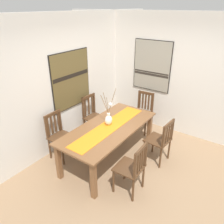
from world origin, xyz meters
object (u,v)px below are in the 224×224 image
object	(u,v)px
chair_3	(132,167)
painting_on_side_wall	(152,66)
dining_table	(109,131)
painting_on_back_wall	(71,80)
chair_1	(93,116)
chair_4	(160,140)
chair_0	(59,135)
centerpiece_vase	(109,119)
chair_2	(143,111)

from	to	relation	value
chair_3	painting_on_side_wall	bearing A→B (deg)	20.65
dining_table	painting_on_back_wall	xyz separation A→B (m)	(0.19, 1.11, 0.75)
chair_1	chair_4	bearing A→B (deg)	-90.71
painting_on_back_wall	painting_on_side_wall	bearing A→B (deg)	-33.25
chair_0	chair_1	bearing A→B (deg)	-1.49
chair_0	painting_on_back_wall	size ratio (longest dim) A/B	0.80
chair_0	chair_3	size ratio (longest dim) A/B	1.03
dining_table	chair_3	xyz separation A→B (m)	(-0.50, -0.81, -0.15)
chair_3	painting_on_back_wall	world-z (taller)	painting_on_back_wall
centerpiece_vase	chair_1	world-z (taller)	centerpiece_vase
chair_2	chair_4	world-z (taller)	chair_2
chair_2	painting_on_back_wall	bearing A→B (deg)	137.91
chair_3	painting_on_back_wall	bearing A→B (deg)	70.27
chair_1	chair_4	xyz separation A→B (m)	(-0.02, -1.67, -0.01)
dining_table	painting_on_side_wall	size ratio (longest dim) A/B	1.77
chair_0	painting_on_side_wall	world-z (taller)	painting_on_side_wall
chair_4	painting_on_back_wall	size ratio (longest dim) A/B	0.76
centerpiece_vase	chair_3	bearing A→B (deg)	-122.56
chair_2	painting_on_back_wall	world-z (taller)	painting_on_back_wall
chair_1	chair_4	world-z (taller)	chair_1
dining_table	painting_on_side_wall	bearing A→B (deg)	1.77
painting_on_back_wall	painting_on_side_wall	distance (m)	1.93
dining_table	chair_0	world-z (taller)	chair_0
chair_2	painting_on_back_wall	size ratio (longest dim) A/B	0.80
centerpiece_vase	chair_3	xyz separation A→B (m)	(-0.55, -0.86, -0.37)
centerpiece_vase	painting_on_back_wall	bearing A→B (deg)	82.57
chair_1	painting_on_side_wall	bearing A→B (deg)	-31.12
centerpiece_vase	chair_4	world-z (taller)	centerpiece_vase
dining_table	chair_4	world-z (taller)	chair_4
centerpiece_vase	chair_0	world-z (taller)	centerpiece_vase
centerpiece_vase	chair_4	xyz separation A→B (m)	(0.45, -0.89, -0.38)
dining_table	chair_2	size ratio (longest dim) A/B	2.19
chair_2	chair_4	size ratio (longest dim) A/B	1.05
chair_1	chair_2	bearing A→B (deg)	-42.62
dining_table	chair_3	bearing A→B (deg)	-121.45
chair_0	chair_4	xyz separation A→B (m)	(1.00, -1.70, -0.01)
dining_table	chair_1	size ratio (longest dim) A/B	2.13
chair_4	painting_on_side_wall	bearing A→B (deg)	34.57
chair_1	chair_2	distance (m)	1.20
dining_table	chair_4	size ratio (longest dim) A/B	2.29
chair_1	painting_on_side_wall	xyz separation A→B (m)	(1.28, -0.77, 1.01)
chair_0	centerpiece_vase	bearing A→B (deg)	-55.47
chair_2	chair_4	bearing A→B (deg)	-136.72
chair_1	chair_2	world-z (taller)	chair_1
chair_4	painting_on_back_wall	bearing A→B (deg)	99.00
centerpiece_vase	chair_4	distance (m)	1.07
chair_1	centerpiece_vase	bearing A→B (deg)	-121.08
chair_0	painting_on_side_wall	xyz separation A→B (m)	(2.30, -0.80, 1.01)
chair_0	chair_1	size ratio (longest dim) A/B	0.97
chair_0	painting_on_side_wall	size ratio (longest dim) A/B	0.81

